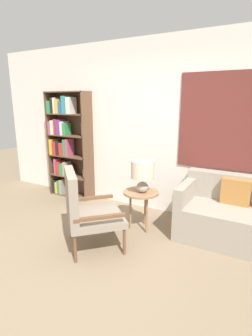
% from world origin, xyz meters
% --- Properties ---
extents(ground_plane, '(14.00, 14.00, 0.00)m').
position_xyz_m(ground_plane, '(0.00, 0.00, 0.00)').
color(ground_plane, '#847056').
extents(wall_back, '(6.40, 0.08, 2.70)m').
position_xyz_m(wall_back, '(0.08, 2.03, 1.36)').
color(wall_back, white).
rests_on(wall_back, ground_plane).
extents(bookshelf, '(0.85, 0.30, 1.93)m').
position_xyz_m(bookshelf, '(-1.63, 1.84, 1.01)').
color(bookshelf, brown).
rests_on(bookshelf, ground_plane).
extents(armchair, '(0.93, 0.93, 0.98)m').
position_xyz_m(armchair, '(-0.17, 0.48, 0.54)').
color(armchair, brown).
rests_on(armchair, ground_plane).
extents(couch, '(1.77, 0.81, 0.81)m').
position_xyz_m(couch, '(1.59, 1.60, 0.32)').
color(couch, '#9E9384').
rests_on(couch, ground_plane).
extents(side_table, '(0.49, 0.49, 0.55)m').
position_xyz_m(side_table, '(0.21, 1.26, 0.49)').
color(side_table, '#99704C').
rests_on(side_table, ground_plane).
extents(table_lamp, '(0.32, 0.32, 0.45)m').
position_xyz_m(table_lamp, '(0.24, 1.25, 0.84)').
color(table_lamp, '#A59E93').
rests_on(table_lamp, side_table).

